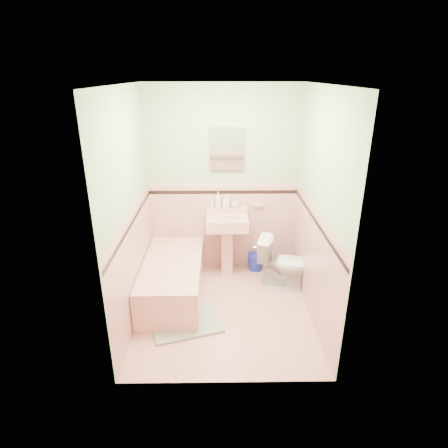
{
  "coord_description": "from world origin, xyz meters",
  "views": [
    {
      "loc": [
        -0.06,
        -3.69,
        2.6
      ],
      "look_at": [
        0.0,
        0.25,
        1.0
      ],
      "focal_mm": 29.96,
      "sensor_mm": 36.0,
      "label": 1
    }
  ],
  "objects_px": {
    "soap_bottle_mid": "(227,201)",
    "shoe": "(189,322)",
    "soap_bottle_left": "(218,200)",
    "soap_bottle_right": "(235,203)",
    "sink": "(227,246)",
    "toilet": "(284,263)",
    "bucket": "(256,262)",
    "bathtub": "(173,280)",
    "medicine_cabinet": "(227,149)"
  },
  "relations": [
    {
      "from": "sink",
      "to": "soap_bottle_left",
      "type": "distance_m",
      "value": 0.64
    },
    {
      "from": "soap_bottle_left",
      "to": "shoe",
      "type": "distance_m",
      "value": 1.68
    },
    {
      "from": "soap_bottle_mid",
      "to": "sink",
      "type": "bearing_deg",
      "value": -88.66
    },
    {
      "from": "medicine_cabinet",
      "to": "toilet",
      "type": "distance_m",
      "value": 1.64
    },
    {
      "from": "soap_bottle_mid",
      "to": "shoe",
      "type": "relative_size",
      "value": 1.18
    },
    {
      "from": "medicine_cabinet",
      "to": "bucket",
      "type": "distance_m",
      "value": 1.64
    },
    {
      "from": "soap_bottle_mid",
      "to": "bucket",
      "type": "relative_size",
      "value": 0.77
    },
    {
      "from": "medicine_cabinet",
      "to": "shoe",
      "type": "distance_m",
      "value": 2.18
    },
    {
      "from": "soap_bottle_left",
      "to": "bathtub",
      "type": "bearing_deg",
      "value": -128.32
    },
    {
      "from": "shoe",
      "to": "toilet",
      "type": "bearing_deg",
      "value": 18.01
    },
    {
      "from": "medicine_cabinet",
      "to": "soap_bottle_mid",
      "type": "relative_size",
      "value": 3.02
    },
    {
      "from": "soap_bottle_right",
      "to": "toilet",
      "type": "relative_size",
      "value": 0.19
    },
    {
      "from": "bathtub",
      "to": "bucket",
      "type": "distance_m",
      "value": 1.28
    },
    {
      "from": "soap_bottle_left",
      "to": "soap_bottle_right",
      "type": "xyz_separation_m",
      "value": [
        0.23,
        0.0,
        -0.05
      ]
    },
    {
      "from": "soap_bottle_right",
      "to": "toilet",
      "type": "distance_m",
      "value": 1.03
    },
    {
      "from": "medicine_cabinet",
      "to": "soap_bottle_right",
      "type": "distance_m",
      "value": 0.73
    },
    {
      "from": "soap_bottle_mid",
      "to": "toilet",
      "type": "xyz_separation_m",
      "value": [
        0.73,
        -0.51,
        -0.67
      ]
    },
    {
      "from": "soap_bottle_mid",
      "to": "toilet",
      "type": "height_order",
      "value": "soap_bottle_mid"
    },
    {
      "from": "soap_bottle_mid",
      "to": "soap_bottle_right",
      "type": "bearing_deg",
      "value": 0.0
    },
    {
      "from": "sink",
      "to": "shoe",
      "type": "xyz_separation_m",
      "value": [
        -0.44,
        -1.16,
        -0.37
      ]
    },
    {
      "from": "toilet",
      "to": "shoe",
      "type": "height_order",
      "value": "toilet"
    },
    {
      "from": "medicine_cabinet",
      "to": "bathtub",
      "type": "bearing_deg",
      "value": -132.58
    },
    {
      "from": "bathtub",
      "to": "toilet",
      "type": "height_order",
      "value": "toilet"
    },
    {
      "from": "soap_bottle_left",
      "to": "sink",
      "type": "bearing_deg",
      "value": -56.55
    },
    {
      "from": "medicine_cabinet",
      "to": "soap_bottle_left",
      "type": "relative_size",
      "value": 2.46
    },
    {
      "from": "bathtub",
      "to": "soap_bottle_right",
      "type": "xyz_separation_m",
      "value": [
        0.79,
        0.71,
        0.76
      ]
    },
    {
      "from": "soap_bottle_right",
      "to": "shoe",
      "type": "bearing_deg",
      "value": -112.36
    },
    {
      "from": "soap_bottle_left",
      "to": "soap_bottle_mid",
      "type": "height_order",
      "value": "soap_bottle_left"
    },
    {
      "from": "soap_bottle_right",
      "to": "shoe",
      "type": "distance_m",
      "value": 1.72
    },
    {
      "from": "sink",
      "to": "soap_bottle_left",
      "type": "bearing_deg",
      "value": 123.45
    },
    {
      "from": "soap_bottle_left",
      "to": "soap_bottle_right",
      "type": "relative_size",
      "value": 1.71
    },
    {
      "from": "medicine_cabinet",
      "to": "sink",
      "type": "bearing_deg",
      "value": -90.0
    },
    {
      "from": "bucket",
      "to": "sink",
      "type": "bearing_deg",
      "value": -162.22
    },
    {
      "from": "bathtub",
      "to": "soap_bottle_left",
      "type": "xyz_separation_m",
      "value": [
        0.56,
        0.71,
        0.8
      ]
    },
    {
      "from": "medicine_cabinet",
      "to": "shoe",
      "type": "xyz_separation_m",
      "value": [
        -0.44,
        -1.37,
        -1.64
      ]
    },
    {
      "from": "shoe",
      "to": "soap_bottle_mid",
      "type": "bearing_deg",
      "value": 54.48
    },
    {
      "from": "bathtub",
      "to": "sink",
      "type": "height_order",
      "value": "sink"
    },
    {
      "from": "bathtub",
      "to": "soap_bottle_left",
      "type": "distance_m",
      "value": 1.21
    },
    {
      "from": "bucket",
      "to": "shoe",
      "type": "relative_size",
      "value": 1.53
    },
    {
      "from": "bathtub",
      "to": "soap_bottle_right",
      "type": "bearing_deg",
      "value": 41.96
    },
    {
      "from": "sink",
      "to": "shoe",
      "type": "relative_size",
      "value": 5.61
    },
    {
      "from": "soap_bottle_left",
      "to": "shoe",
      "type": "bearing_deg",
      "value": -103.53
    },
    {
      "from": "soap_bottle_right",
      "to": "toilet",
      "type": "height_order",
      "value": "soap_bottle_right"
    },
    {
      "from": "bucket",
      "to": "bathtub",
      "type": "bearing_deg",
      "value": -148.73
    },
    {
      "from": "soap_bottle_right",
      "to": "sink",
      "type": "bearing_deg",
      "value": -121.36
    },
    {
      "from": "soap_bottle_mid",
      "to": "shoe",
      "type": "xyz_separation_m",
      "value": [
        -0.44,
        -1.34,
        -0.95
      ]
    },
    {
      "from": "soap_bottle_mid",
      "to": "bucket",
      "type": "height_order",
      "value": "soap_bottle_mid"
    },
    {
      "from": "toilet",
      "to": "bucket",
      "type": "bearing_deg",
      "value": 51.33
    },
    {
      "from": "sink",
      "to": "soap_bottle_right",
      "type": "distance_m",
      "value": 0.59
    },
    {
      "from": "medicine_cabinet",
      "to": "toilet",
      "type": "xyz_separation_m",
      "value": [
        0.73,
        -0.54,
        -1.36
      ]
    }
  ]
}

